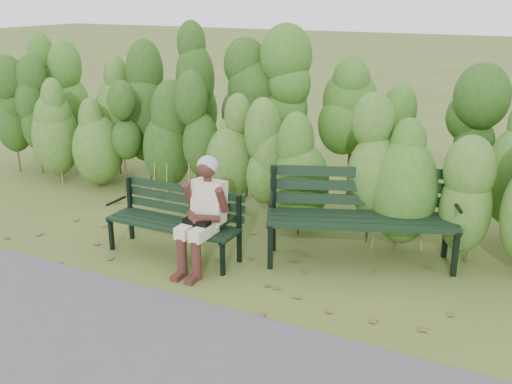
% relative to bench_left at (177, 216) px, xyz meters
% --- Properties ---
extents(ground, '(80.00, 80.00, 0.00)m').
position_rel_bench_left_xyz_m(ground, '(0.81, 0.07, -0.46)').
color(ground, '#485929').
extents(footpath, '(60.00, 2.50, 0.01)m').
position_rel_bench_left_xyz_m(footpath, '(0.81, -2.13, -0.46)').
color(footpath, '#474749').
rests_on(footpath, ground).
extents(hedge_band, '(11.04, 1.67, 2.42)m').
position_rel_bench_left_xyz_m(hedge_band, '(0.81, 1.93, 0.79)').
color(hedge_band, '#47381E').
rests_on(hedge_band, ground).
extents(leaf_litter, '(5.83, 2.17, 0.01)m').
position_rel_bench_left_xyz_m(leaf_litter, '(1.25, -0.05, -0.46)').
color(leaf_litter, brown).
rests_on(leaf_litter, ground).
extents(bench_left, '(1.58, 0.53, 0.79)m').
position_rel_bench_left_xyz_m(bench_left, '(0.00, 0.00, 0.00)').
color(bench_left, black).
rests_on(bench_left, ground).
extents(bench_right, '(2.16, 1.39, 1.03)m').
position_rel_bench_left_xyz_m(bench_right, '(1.92, 0.82, 0.14)').
color(bench_right, black).
rests_on(bench_right, ground).
extents(seated_woman, '(0.51, 0.74, 1.24)m').
position_rel_bench_left_xyz_m(seated_woman, '(0.46, -0.16, 0.22)').
color(seated_woman, beige).
rests_on(seated_woman, ground).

